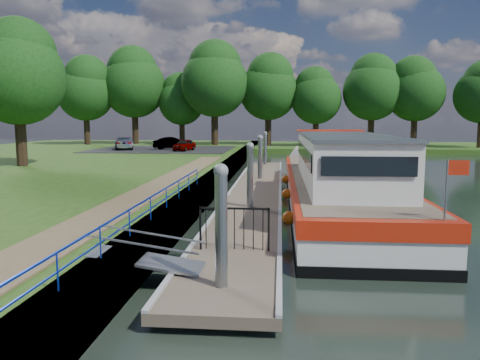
# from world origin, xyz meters

# --- Properties ---
(ground) EXTENTS (160.00, 160.00, 0.00)m
(ground) POSITION_xyz_m (0.00, 0.00, 0.00)
(ground) COLOR black
(ground) RESTS_ON ground
(bank_edge) EXTENTS (1.10, 90.00, 0.78)m
(bank_edge) POSITION_xyz_m (-2.55, 15.00, 0.39)
(bank_edge) COLOR #473D2D
(bank_edge) RESTS_ON ground
(far_bank) EXTENTS (60.00, 18.00, 0.60)m
(far_bank) POSITION_xyz_m (12.00, 52.00, 0.30)
(far_bank) COLOR #264614
(far_bank) RESTS_ON ground
(footpath) EXTENTS (1.60, 40.00, 0.05)m
(footpath) POSITION_xyz_m (-4.40, 8.00, 0.80)
(footpath) COLOR brown
(footpath) RESTS_ON riverbank
(carpark) EXTENTS (14.00, 12.00, 0.06)m
(carpark) POSITION_xyz_m (-11.00, 38.00, 0.81)
(carpark) COLOR black
(carpark) RESTS_ON riverbank
(blue_fence) EXTENTS (0.04, 18.04, 0.72)m
(blue_fence) POSITION_xyz_m (-2.75, 3.00, 1.31)
(blue_fence) COLOR #0C2DBF
(blue_fence) RESTS_ON riverbank
(pontoon) EXTENTS (2.50, 30.00, 0.56)m
(pontoon) POSITION_xyz_m (0.00, 13.00, 0.18)
(pontoon) COLOR brown
(pontoon) RESTS_ON ground
(mooring_piles) EXTENTS (0.30, 27.30, 3.55)m
(mooring_piles) POSITION_xyz_m (0.00, 13.00, 1.28)
(mooring_piles) COLOR gray
(mooring_piles) RESTS_ON ground
(gangway) EXTENTS (2.58, 1.00, 0.92)m
(gangway) POSITION_xyz_m (-1.85, 0.50, 0.63)
(gangway) COLOR #A5A8AD
(gangway) RESTS_ON ground
(gate_panel) EXTENTS (1.85, 0.05, 1.15)m
(gate_panel) POSITION_xyz_m (-0.00, 2.20, 1.15)
(gate_panel) COLOR black
(gate_panel) RESTS_ON ground
(barge) EXTENTS (4.36, 21.15, 4.78)m
(barge) POSITION_xyz_m (3.60, 11.70, 1.09)
(barge) COLOR black
(barge) RESTS_ON ground
(horizon_trees) EXTENTS (54.38, 10.03, 12.87)m
(horizon_trees) POSITION_xyz_m (-1.61, 48.68, 7.95)
(horizon_trees) COLOR #332316
(horizon_trees) RESTS_ON ground
(bank_tree_a) EXTENTS (6.12, 6.12, 9.72)m
(bank_tree_a) POSITION_xyz_m (-15.99, 20.08, 7.02)
(bank_tree_a) COLOR #332316
(bank_tree_a) RESTS_ON riverbank
(car_a) EXTENTS (2.01, 3.55, 1.14)m
(car_a) POSITION_xyz_m (-8.24, 35.47, 1.40)
(car_a) COLOR #999999
(car_a) RESTS_ON carpark
(car_b) EXTENTS (3.87, 1.58, 1.25)m
(car_b) POSITION_xyz_m (-9.88, 37.39, 1.46)
(car_b) COLOR #999999
(car_b) RESTS_ON carpark
(car_c) EXTENTS (3.08, 4.78, 1.29)m
(car_c) POSITION_xyz_m (-14.82, 37.11, 1.48)
(car_c) COLOR #999999
(car_c) RESTS_ON carpark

